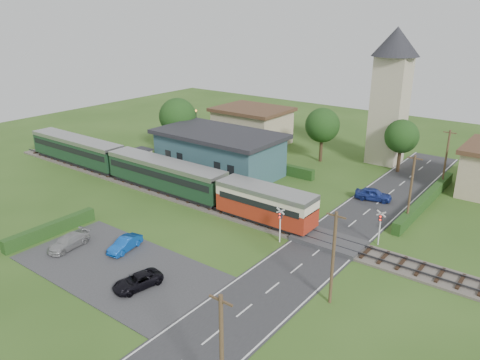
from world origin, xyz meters
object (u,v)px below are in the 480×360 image
Objects in this scene: car_park_blue at (125,244)px; car_park_dark at (138,281)px; station_building at (219,152)px; train at (146,169)px; pedestrian_far at (159,169)px; car_on_road at (373,194)px; church_tower at (392,86)px; crossing_signal_near at (280,220)px; house_west at (252,125)px; crossing_signal_far at (380,223)px; pedestrian_near at (246,191)px; car_park_silver at (69,242)px; equipment_hut at (141,159)px.

car_park_dark is (5.26, -3.20, -0.05)m from car_park_blue.
train is at bearing -111.65° from station_building.
car_park_dark is 24.40m from pedestrian_far.
train is 25.77m from car_on_road.
train is at bearing -125.54° from church_tower.
car_park_dark is (-4.39, -12.61, -1.54)m from crossing_signal_near.
train is 15.76m from car_park_blue.
house_west is 7.16× the size of pedestrian_far.
car_park_dark is at bearing -123.66° from crossing_signal_far.
pedestrian_near is at bearing 176.96° from crossing_signal_far.
house_west is at bearing 93.56° from train.
station_building is 0.91× the size of church_tower.
pedestrian_near is (6.07, 17.66, 0.66)m from car_park_silver.
church_tower is 31.52m from pedestrian_far.
pedestrian_near reaches higher than car_park_dark.
crossing_signal_near is (21.40, -25.41, -0.65)m from house_west.
house_west is 2.79× the size of car_on_road.
train is at bearing 104.09° from car_on_road.
car_park_silver is at bearing -83.92° from station_building.
train is 15.77m from car_park_silver.
train is 10.99× the size of car_park_silver.
car_park_blue is 0.93× the size of car_park_dark.
equipment_hut is 28.61m from car_on_road.
pedestrian_near is (-3.44, 18.21, 0.71)m from car_park_dark.
pedestrian_far is (-19.50, -23.06, -9.02)m from church_tower.
crossing_signal_far is at bearing -168.89° from car_on_road.
house_west is 41.71m from car_park_dark.
equipment_hut is 1.69× the size of pedestrian_far.
pedestrian_near is (-15.03, 0.80, -0.83)m from crossing_signal_far.
car_on_road is at bearing -73.27° from church_tower.
car_park_blue is 18.56m from pedestrian_far.
pedestrian_far is (-28.10, 0.54, -0.94)m from crossing_signal_far.
crossing_signal_far is at bearing -109.92° from pedestrian_far.
crossing_signal_near is 0.83× the size of car_park_silver.
crossing_signal_near is (16.40, -11.40, -0.55)m from station_building.
car_park_silver reaches higher than car_park_dark.
train is 13.18× the size of crossing_signal_near.
station_building reaches higher than train.
crossing_signal_near is at bearing 162.03° from pedestrian_near.
train is 11.54× the size of car_park_dark.
crossing_signal_near is at bearing -87.18° from church_tower.
station_building is 10.61× the size of pedestrian_far.
train is (-3.57, -8.99, -0.52)m from station_building.
house_west is (-20.00, -3.00, -7.43)m from church_tower.
station_building is at bearing 127.98° from car_park_dark.
station_building is at bearing 89.92° from car_park_silver.
house_west is at bearing -171.47° from church_tower.
train reaches higher than crossing_signal_far.
crossing_signal_far reaches higher than equipment_hut.
train is 21.69m from car_park_dark.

